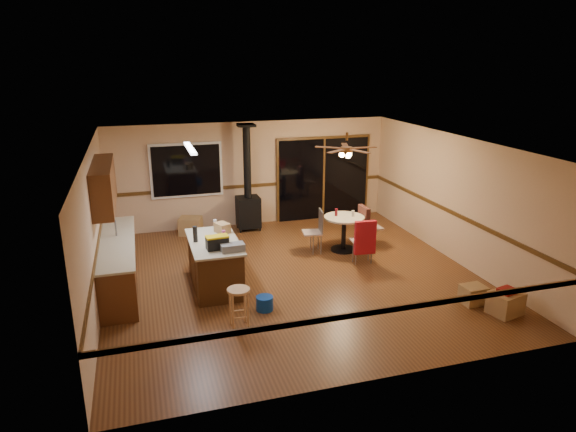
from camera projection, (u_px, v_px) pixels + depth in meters
name	position (u px, v px, depth m)	size (l,w,h in m)	color
floor	(292.00, 277.00, 9.99)	(7.00, 7.00, 0.00)	brown
ceiling	(293.00, 144.00, 9.22)	(7.00, 7.00, 0.00)	silver
wall_back	(251.00, 174.00, 12.81)	(7.00, 7.00, 0.00)	tan
wall_front	(375.00, 291.00, 6.41)	(7.00, 7.00, 0.00)	tan
wall_left	(95.00, 230.00, 8.65)	(7.00, 7.00, 0.00)	tan
wall_right	(455.00, 199.00, 10.56)	(7.00, 7.00, 0.00)	tan
chair_rail	(293.00, 228.00, 9.70)	(7.00, 7.00, 0.08)	#4D3113
window	(186.00, 170.00, 12.27)	(1.72, 0.10, 1.32)	black
sliding_door	(323.00, 179.00, 13.36)	(2.52, 0.10, 2.10)	black
lower_cabinets	(119.00, 265.00, 9.45)	(0.60, 3.00, 0.86)	#593016
countertop	(116.00, 242.00, 9.32)	(0.64, 3.04, 0.04)	#BBB091
upper_cabinets	(104.00, 185.00, 9.16)	(0.35, 2.00, 0.80)	#593016
kitchen_island	(215.00, 264.00, 9.45)	(0.88, 1.68, 0.90)	#452711
wood_stove	(248.00, 201.00, 12.51)	(0.55, 0.50, 2.52)	black
ceiling_fan	(346.00, 151.00, 10.71)	(0.24, 0.24, 0.55)	brown
fluorescent_strip	(190.00, 148.00, 9.02)	(0.10, 1.20, 0.04)	white
toolbox_grey	(233.00, 247.00, 8.83)	(0.40, 0.22, 0.13)	slate
toolbox_black	(217.00, 243.00, 8.90)	(0.38, 0.20, 0.21)	black
toolbox_yellow_lid	(217.00, 237.00, 8.86)	(0.39, 0.20, 0.03)	gold
box_on_island	(222.00, 228.00, 9.73)	(0.21, 0.28, 0.19)	olive
bottle_dark	(195.00, 234.00, 9.23)	(0.08, 0.08, 0.29)	black
bottle_pink	(224.00, 236.00, 9.26)	(0.07, 0.07, 0.21)	#D84C8C
bottle_white	(215.00, 224.00, 9.94)	(0.06, 0.06, 0.19)	white
bar_stool	(239.00, 308.00, 8.05)	(0.36, 0.36, 0.66)	tan
blue_bucket	(265.00, 303.00, 8.65)	(0.29, 0.29, 0.24)	#0C3DAC
dining_table	(344.00, 227.00, 11.21)	(0.88, 0.88, 0.78)	black
glass_red	(336.00, 212.00, 11.16)	(0.06, 0.06, 0.16)	#590C14
glass_cream	(353.00, 213.00, 11.11)	(0.06, 0.06, 0.14)	beige
chair_left	(317.00, 226.00, 11.10)	(0.47, 0.46, 0.51)	tan
chair_near	(365.00, 237.00, 10.40)	(0.45, 0.49, 0.70)	tan
chair_right	(365.00, 222.00, 11.37)	(0.46, 0.44, 0.70)	tan
box_under_window	(191.00, 226.00, 12.33)	(0.52, 0.42, 0.42)	olive
box_corner_a	(505.00, 303.00, 8.51)	(0.50, 0.42, 0.38)	olive
box_corner_b	(473.00, 295.00, 8.88)	(0.40, 0.34, 0.32)	olive
box_small_red	(507.00, 291.00, 8.44)	(0.27, 0.23, 0.07)	maroon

